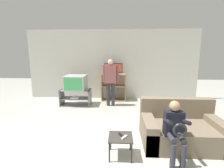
# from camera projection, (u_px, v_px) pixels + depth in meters

# --- Properties ---
(wall_back) EXTENTS (6.40, 0.06, 2.60)m
(wall_back) POSITION_uv_depth(u_px,v_px,m) (112.00, 65.00, 6.15)
(wall_back) COLOR beige
(wall_back) RESTS_ON ground_plane
(tv_stand) EXTENTS (1.00, 0.47, 0.53)m
(tv_stand) POSITION_uv_depth(u_px,v_px,m) (76.00, 97.00, 5.47)
(tv_stand) COLOR slate
(tv_stand) RESTS_ON ground_plane
(television_main) EXTENTS (0.67, 0.64, 0.48)m
(television_main) POSITION_uv_depth(u_px,v_px,m) (76.00, 83.00, 5.39)
(television_main) COLOR #B2B2B7
(television_main) RESTS_ON tv_stand
(media_shelf) EXTENTS (0.89, 0.42, 0.99)m
(media_shelf) POSITION_uv_depth(u_px,v_px,m) (114.00, 87.00, 6.01)
(media_shelf) COLOR #9E7A51
(media_shelf) RESTS_ON ground_plane
(television_flat) EXTENTS (0.66, 0.20, 0.39)m
(television_flat) POSITION_uv_depth(u_px,v_px,m) (113.00, 69.00, 5.91)
(television_flat) COLOR black
(television_flat) RESTS_ON media_shelf
(snack_table) EXTENTS (0.40, 0.40, 0.36)m
(snack_table) POSITION_uv_depth(u_px,v_px,m) (121.00, 139.00, 2.70)
(snack_table) COLOR #38332D
(snack_table) RESTS_ON ground_plane
(remote_control_black) EXTENTS (0.09, 0.15, 0.02)m
(remote_control_black) POSITION_uv_depth(u_px,v_px,m) (121.00, 135.00, 2.72)
(remote_control_black) COLOR black
(remote_control_black) RESTS_ON snack_table
(remote_control_white) EXTENTS (0.11, 0.14, 0.02)m
(remote_control_white) POSITION_uv_depth(u_px,v_px,m) (124.00, 137.00, 2.65)
(remote_control_white) COLOR silver
(remote_control_white) RESTS_ON snack_table
(couch) EXTENTS (1.48, 0.96, 0.80)m
(couch) POSITION_uv_depth(u_px,v_px,m) (180.00, 129.00, 3.14)
(couch) COLOR #756651
(couch) RESTS_ON ground_plane
(person_standing_adult) EXTENTS (0.53, 0.20, 1.54)m
(person_standing_adult) POSITION_uv_depth(u_px,v_px,m) (111.00, 78.00, 5.28)
(person_standing_adult) COLOR #2D2D33
(person_standing_adult) RESTS_ON ground_plane
(person_seated_child) EXTENTS (0.33, 0.43, 0.97)m
(person_seated_child) POSITION_uv_depth(u_px,v_px,m) (175.00, 127.00, 2.57)
(person_seated_child) COLOR #2D2D38
(person_seated_child) RESTS_ON ground_plane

